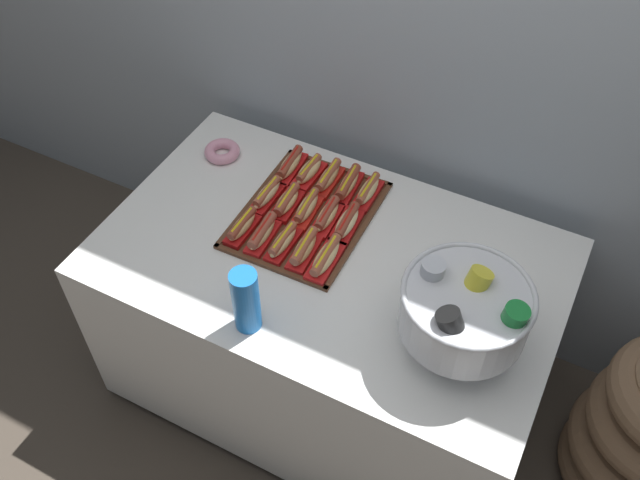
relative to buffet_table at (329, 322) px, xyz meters
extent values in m
plane|color=#4C4238|center=(0.00, 0.00, -0.40)|extent=(10.00, 10.00, 0.00)
cube|color=#9EA8B2|center=(0.00, 0.58, 0.90)|extent=(6.00, 0.10, 2.60)
cube|color=white|center=(0.00, 0.00, 0.00)|extent=(1.47, 0.90, 0.73)
cylinder|color=black|center=(-0.63, -0.34, -0.38)|extent=(0.05, 0.05, 0.04)
cylinder|color=black|center=(-0.63, 0.34, -0.38)|extent=(0.05, 0.05, 0.04)
cylinder|color=black|center=(0.63, 0.34, -0.38)|extent=(0.05, 0.05, 0.04)
torus|color=brown|center=(1.13, 0.14, -0.32)|extent=(0.50, 0.50, 0.14)
cube|color=#56331E|center=(-0.15, 0.12, 0.37)|extent=(0.41, 0.53, 0.01)
cube|color=#56331E|center=(-0.14, -0.14, 0.37)|extent=(0.41, 0.02, 0.01)
cube|color=#56331E|center=(-0.15, 0.37, 0.37)|extent=(0.41, 0.02, 0.01)
cube|color=#56331E|center=(-0.34, 0.12, 0.37)|extent=(0.03, 0.53, 0.01)
cube|color=#56331E|center=(0.05, 0.12, 0.37)|extent=(0.03, 0.53, 0.01)
cube|color=#B21414|center=(-0.29, -0.05, 0.38)|extent=(0.06, 0.15, 0.02)
ellipsoid|color=tan|center=(-0.29, -0.05, 0.40)|extent=(0.05, 0.14, 0.04)
cylinder|color=brown|center=(-0.29, -0.05, 0.42)|extent=(0.03, 0.14, 0.03)
cylinder|color=yellow|center=(-0.29, -0.05, 0.43)|extent=(0.01, 0.12, 0.01)
cube|color=red|center=(-0.22, -0.05, 0.38)|extent=(0.07, 0.17, 0.02)
ellipsoid|color=#E0BC7F|center=(-0.22, -0.05, 0.40)|extent=(0.06, 0.16, 0.04)
cylinder|color=#9E4C38|center=(-0.22, -0.05, 0.42)|extent=(0.04, 0.15, 0.03)
cylinder|color=red|center=(-0.22, -0.05, 0.43)|extent=(0.02, 0.13, 0.01)
cube|color=#B21414|center=(-0.14, -0.05, 0.38)|extent=(0.06, 0.16, 0.02)
ellipsoid|color=#E0BC7F|center=(-0.14, -0.05, 0.40)|extent=(0.05, 0.15, 0.04)
cylinder|color=#A8563D|center=(-0.14, -0.05, 0.42)|extent=(0.03, 0.14, 0.03)
cylinder|color=yellow|center=(-0.14, -0.05, 0.43)|extent=(0.01, 0.12, 0.01)
cube|color=red|center=(-0.07, -0.04, 0.38)|extent=(0.07, 0.17, 0.02)
ellipsoid|color=tan|center=(-0.07, -0.04, 0.41)|extent=(0.06, 0.15, 0.04)
cylinder|color=#A8563D|center=(-0.07, -0.04, 0.42)|extent=(0.04, 0.15, 0.03)
cylinder|color=yellow|center=(-0.07, -0.04, 0.43)|extent=(0.02, 0.13, 0.01)
cube|color=red|center=(0.01, -0.04, 0.38)|extent=(0.07, 0.19, 0.02)
ellipsoid|color=#E0BC7F|center=(0.01, -0.04, 0.40)|extent=(0.06, 0.17, 0.04)
cylinder|color=#A8563D|center=(0.01, -0.04, 0.41)|extent=(0.04, 0.17, 0.03)
cylinder|color=yellow|center=(0.01, -0.04, 0.43)|extent=(0.01, 0.14, 0.01)
cube|color=#B21414|center=(-0.30, 0.12, 0.38)|extent=(0.06, 0.17, 0.02)
ellipsoid|color=beige|center=(-0.30, 0.12, 0.40)|extent=(0.05, 0.16, 0.04)
cylinder|color=#A8563D|center=(-0.30, 0.12, 0.42)|extent=(0.03, 0.14, 0.03)
cylinder|color=yellow|center=(-0.30, 0.12, 0.43)|extent=(0.01, 0.12, 0.01)
cube|color=#B21414|center=(-0.22, 0.12, 0.38)|extent=(0.08, 0.16, 0.02)
ellipsoid|color=tan|center=(-0.22, 0.12, 0.40)|extent=(0.06, 0.15, 0.04)
cylinder|color=#9E4C38|center=(-0.22, 0.12, 0.41)|extent=(0.04, 0.15, 0.03)
cylinder|color=yellow|center=(-0.22, 0.12, 0.43)|extent=(0.01, 0.12, 0.01)
cube|color=red|center=(-0.15, 0.12, 0.38)|extent=(0.07, 0.17, 0.02)
ellipsoid|color=#E0BC7F|center=(-0.15, 0.12, 0.40)|extent=(0.06, 0.16, 0.04)
cylinder|color=#A8563D|center=(-0.15, 0.12, 0.42)|extent=(0.04, 0.15, 0.03)
cylinder|color=yellow|center=(-0.15, 0.12, 0.43)|extent=(0.02, 0.13, 0.01)
cube|color=red|center=(-0.07, 0.12, 0.38)|extent=(0.07, 0.17, 0.02)
ellipsoid|color=#E0BC7F|center=(-0.07, 0.12, 0.40)|extent=(0.06, 0.16, 0.04)
cylinder|color=#9E4C38|center=(-0.07, 0.12, 0.41)|extent=(0.04, 0.15, 0.03)
cylinder|color=red|center=(-0.07, 0.12, 0.43)|extent=(0.02, 0.12, 0.01)
cube|color=#B21414|center=(0.00, 0.12, 0.38)|extent=(0.08, 0.17, 0.02)
ellipsoid|color=beige|center=(0.00, 0.12, 0.40)|extent=(0.06, 0.16, 0.04)
cylinder|color=brown|center=(0.00, 0.12, 0.41)|extent=(0.04, 0.15, 0.03)
cylinder|color=red|center=(0.00, 0.12, 0.43)|extent=(0.02, 0.13, 0.01)
cube|color=red|center=(-0.30, 0.28, 0.38)|extent=(0.07, 0.18, 0.02)
ellipsoid|color=#E0BC7F|center=(-0.30, 0.28, 0.40)|extent=(0.06, 0.17, 0.04)
cylinder|color=brown|center=(-0.30, 0.28, 0.42)|extent=(0.04, 0.16, 0.03)
cylinder|color=red|center=(-0.30, 0.28, 0.43)|extent=(0.02, 0.13, 0.01)
cube|color=red|center=(-0.22, 0.28, 0.38)|extent=(0.07, 0.16, 0.02)
ellipsoid|color=#E0BC7F|center=(-0.22, 0.28, 0.40)|extent=(0.06, 0.15, 0.04)
cylinder|color=#A8563D|center=(-0.22, 0.28, 0.42)|extent=(0.03, 0.14, 0.03)
cylinder|color=yellow|center=(-0.22, 0.28, 0.43)|extent=(0.01, 0.12, 0.01)
cube|color=red|center=(-0.15, 0.28, 0.38)|extent=(0.06, 0.17, 0.02)
ellipsoid|color=tan|center=(-0.15, 0.28, 0.40)|extent=(0.05, 0.16, 0.04)
cylinder|color=#A8563D|center=(-0.15, 0.28, 0.42)|extent=(0.03, 0.15, 0.03)
cylinder|color=yellow|center=(-0.15, 0.28, 0.43)|extent=(0.01, 0.13, 0.01)
cube|color=red|center=(-0.07, 0.29, 0.38)|extent=(0.07, 0.18, 0.02)
ellipsoid|color=#E0BC7F|center=(-0.07, 0.29, 0.40)|extent=(0.06, 0.17, 0.04)
cylinder|color=brown|center=(-0.07, 0.29, 0.41)|extent=(0.04, 0.16, 0.03)
cylinder|color=yellow|center=(-0.07, 0.29, 0.43)|extent=(0.02, 0.14, 0.01)
cube|color=red|center=(0.00, 0.29, 0.38)|extent=(0.06, 0.16, 0.02)
ellipsoid|color=#E0BC7F|center=(0.00, 0.29, 0.40)|extent=(0.05, 0.15, 0.04)
cylinder|color=#A8563D|center=(0.00, 0.29, 0.42)|extent=(0.03, 0.15, 0.03)
cylinder|color=yellow|center=(0.00, 0.29, 0.43)|extent=(0.01, 0.13, 0.01)
cylinder|color=silver|center=(0.47, -0.14, 0.37)|extent=(0.19, 0.19, 0.02)
cone|color=silver|center=(0.47, -0.14, 0.42)|extent=(0.07, 0.07, 0.07)
cylinder|color=silver|center=(0.47, -0.14, 0.53)|extent=(0.35, 0.35, 0.14)
torus|color=silver|center=(0.47, -0.14, 0.60)|extent=(0.36, 0.36, 0.02)
cylinder|color=#197A33|center=(0.60, -0.16, 0.58)|extent=(0.10, 0.09, 0.13)
cylinder|color=yellow|center=(0.48, -0.10, 0.58)|extent=(0.11, 0.13, 0.15)
cylinder|color=#B7BCC6|center=(0.36, -0.11, 0.58)|extent=(0.09, 0.09, 0.13)
cylinder|color=black|center=(0.47, -0.25, 0.58)|extent=(0.13, 0.09, 0.15)
cylinder|color=blue|center=(-0.09, -0.35, 0.43)|extent=(0.08, 0.08, 0.13)
cylinder|color=blue|center=(-0.09, -0.35, 0.45)|extent=(0.08, 0.08, 0.13)
cylinder|color=blue|center=(-0.09, -0.35, 0.48)|extent=(0.08, 0.08, 0.13)
cylinder|color=blue|center=(-0.09, -0.35, 0.50)|extent=(0.08, 0.08, 0.13)
cylinder|color=blue|center=(-0.09, -0.35, 0.52)|extent=(0.08, 0.08, 0.13)
torus|color=pink|center=(-0.56, 0.25, 0.38)|extent=(0.13, 0.13, 0.04)
camera|label=1|loc=(0.64, -1.30, 2.04)|focal=39.09mm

